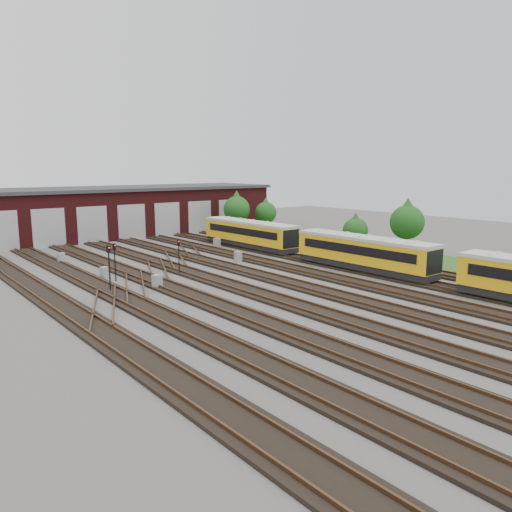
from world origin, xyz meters
TOP-DOWN VIEW (x-y plane):
  - ground at (0.00, 0.00)m, footprint 120.00×120.00m
  - track_network at (-0.17, 0.59)m, footprint 30.40×70.00m
  - maintenance_shed at (-0.01, 39.97)m, footprint 51.00×12.50m
  - grass_verge at (19.00, 10.00)m, footprint 8.00×55.00m
  - metro_train at (10.00, 3.10)m, footprint 2.64×45.48m
  - signal_mast_0 at (-9.87, 10.14)m, footprint 0.28×0.26m
  - signal_mast_1 at (-8.15, 13.17)m, footprint 0.29×0.28m
  - signal_mast_2 at (-2.97, 12.13)m, footprint 0.25×0.24m
  - signal_mast_3 at (9.13, 13.38)m, footprint 0.25×0.24m
  - relay_cabinet_0 at (-6.72, 8.90)m, footprint 0.76×0.68m
  - relay_cabinet_1 at (-9.08, 23.58)m, footprint 0.63×0.54m
  - relay_cabinet_2 at (-8.36, 15.03)m, footprint 0.68×0.63m
  - relay_cabinet_3 at (7.48, 21.79)m, footprint 0.83×0.77m
  - relay_cabinet_4 at (4.35, 13.63)m, footprint 0.67×0.59m
  - tree_0 at (16.36, 29.99)m, footprint 3.56×3.56m
  - tree_1 at (20.22, 28.49)m, footprint 2.97×2.97m
  - tree_2 at (20.72, 6.23)m, footprint 3.54×3.54m
  - tree_3 at (16.52, 9.55)m, footprint 2.63×2.63m
  - bush_1 at (18.10, 27.55)m, footprint 1.60×1.60m
  - bush_2 at (21.98, 26.87)m, footprint 1.17×1.17m

SIDE VIEW (x-z plane):
  - ground at x=0.00m, z-range 0.00..0.00m
  - grass_verge at x=19.00m, z-range 0.00..0.05m
  - track_network at x=-0.17m, z-range -0.06..0.27m
  - relay_cabinet_2 at x=-8.36m, z-range 0.00..0.91m
  - relay_cabinet_1 at x=-9.08m, z-range 0.00..1.00m
  - relay_cabinet_4 at x=4.35m, z-range 0.00..1.02m
  - relay_cabinet_0 at x=-6.72m, z-range 0.00..1.06m
  - relay_cabinet_3 at x=7.48m, z-range 0.00..1.12m
  - bush_2 at x=21.98m, z-range 0.00..1.17m
  - bush_1 at x=18.10m, z-range 0.00..1.60m
  - signal_mast_3 at x=9.13m, z-range 0.38..2.93m
  - metro_train at x=10.00m, z-range 0.36..3.14m
  - signal_mast_2 at x=-2.97m, z-range 0.40..3.38m
  - signal_mast_1 at x=-8.15m, z-range 0.43..3.47m
  - signal_mast_0 at x=-9.87m, z-range 0.47..3.89m
  - tree_3 at x=16.52m, z-range 0.62..4.97m
  - tree_1 at x=20.22m, z-range 0.70..5.61m
  - maintenance_shed at x=-0.01m, z-range 0.03..6.38m
  - tree_2 at x=20.72m, z-range 0.84..6.71m
  - tree_0 at x=16.36m, z-range 0.84..6.74m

